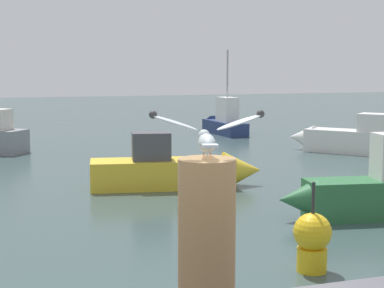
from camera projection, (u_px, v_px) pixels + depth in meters
mooring_post at (207, 244)px, 3.33m from camera, size 0.32×0.32×0.94m
seagull at (207, 135)px, 3.26m from camera, size 0.60×0.39×0.26m
boat_yellow at (179, 170)px, 15.17m from camera, size 4.38×1.77×1.48m
boat_white at (355, 139)px, 21.17m from camera, size 3.78×4.19×1.43m
boat_navy at (222, 122)px, 27.55m from camera, size 1.06×3.78×3.83m
boat_green at (362, 193)px, 12.03m from camera, size 3.35×1.33×1.68m
channel_buoy at (312, 240)px, 8.87m from camera, size 0.56×0.56×1.33m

